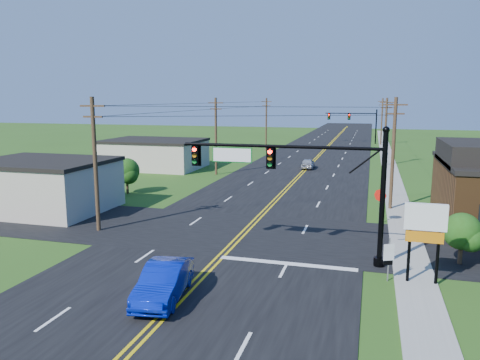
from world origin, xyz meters
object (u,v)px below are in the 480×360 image
(blue_car, at_px, (164,282))
(route_sign, at_px, (389,256))
(signal_mast_main, at_px, (298,175))
(signal_mast_far, at_px, (354,121))
(stop_sign, at_px, (380,199))

(blue_car, bearing_deg, route_sign, 18.61)
(signal_mast_main, distance_m, signal_mast_far, 72.00)
(route_sign, relative_size, stop_sign, 0.86)
(blue_car, bearing_deg, signal_mast_far, 78.17)
(signal_mast_main, relative_size, stop_sign, 4.42)
(stop_sign, bearing_deg, blue_car, -95.87)
(signal_mast_far, relative_size, blue_car, 2.28)
(stop_sign, bearing_deg, signal_mast_far, 118.75)
(signal_mast_main, relative_size, blue_car, 2.35)
(signal_mast_far, xyz_separation_m, stop_sign, (4.45, -63.02, -2.70))
(signal_mast_far, bearing_deg, signal_mast_main, -90.08)
(blue_car, xyz_separation_m, route_sign, (9.69, 4.91, 0.48))
(signal_mast_far, distance_m, stop_sign, 63.24)
(route_sign, bearing_deg, stop_sign, 67.48)
(blue_car, height_order, stop_sign, stop_sign)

